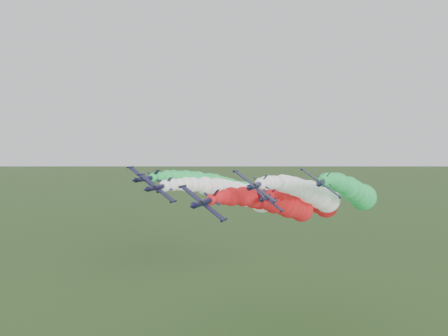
{
  "coord_description": "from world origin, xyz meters",
  "views": [
    {
      "loc": [
        24.8,
        -79.38,
        53.06
      ],
      "look_at": [
        -2.53,
        -2.3,
        48.4
      ],
      "focal_mm": 35.0,
      "sensor_mm": 36.0,
      "label": 1
    }
  ],
  "objects": [
    {
      "name": "jet_inner_left",
      "position": [
        -11.87,
        39.16,
        38.48
      ],
      "size": [
        13.44,
        67.71,
        16.02
      ],
      "rotation": [
        0.0,
        0.62,
        0.0
      ],
      "color": "black",
      "rests_on": "ground"
    },
    {
      "name": "jet_inner_right",
      "position": [
        8.76,
        36.62,
        39.63
      ],
      "size": [
        13.21,
        67.48,
        15.78
      ],
      "rotation": [
        0.0,
        0.62,
        0.0
      ],
      "color": "black",
      "rests_on": "ground"
    },
    {
      "name": "jet_outer_right",
      "position": [
        18.43,
        47.3,
        39.54
      ],
      "size": [
        13.52,
        67.79,
        16.1
      ],
      "rotation": [
        0.0,
        0.62,
        0.0
      ],
      "color": "black",
      "rests_on": "ground"
    },
    {
      "name": "jet_outer_left",
      "position": [
        -17.94,
        43.36,
        39.83
      ],
      "size": [
        12.8,
        67.07,
        15.37
      ],
      "rotation": [
        0.0,
        0.62,
        0.0
      ],
      "color": "black",
      "rests_on": "ground"
    },
    {
      "name": "jet_trail",
      "position": [
        6.56,
        51.04,
        35.92
      ],
      "size": [
        13.35,
        67.63,
        15.93
      ],
      "rotation": [
        0.0,
        0.62,
        0.0
      ],
      "color": "black",
      "rests_on": "ground"
    },
    {
      "name": "jet_lead",
      "position": [
        2.31,
        25.53,
        38.14
      ],
      "size": [
        12.74,
        67.01,
        15.31
      ],
      "rotation": [
        0.0,
        0.62,
        0.0
      ],
      "color": "black",
      "rests_on": "ground"
    }
  ]
}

